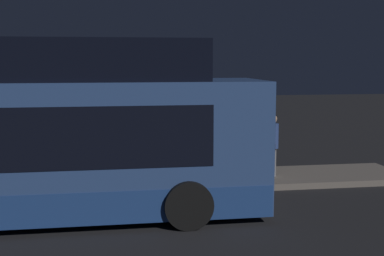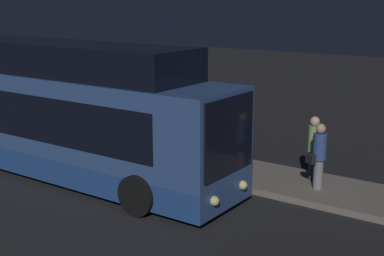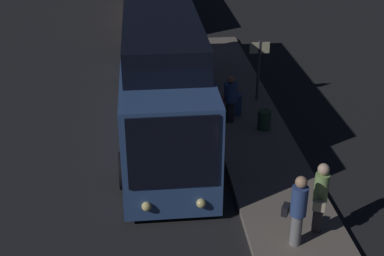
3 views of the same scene
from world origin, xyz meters
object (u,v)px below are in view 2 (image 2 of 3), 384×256
object	(u,v)px
suitcase	(122,138)
trash_bin	(162,141)
passenger_boarding	(314,145)
passenger_with_bags	(127,129)
passenger_waiting	(319,154)
sign_post	(115,101)
bus_lead	(60,116)

from	to	relation	value
suitcase	trash_bin	world-z (taller)	suitcase
passenger_boarding	passenger_with_bags	xyz separation A→B (m)	(-6.12, -1.11, -0.16)
passenger_waiting	sign_post	distance (m)	8.32
passenger_with_bags	suitcase	bearing A→B (deg)	-41.12
passenger_with_bags	bus_lead	bearing A→B (deg)	63.58
passenger_boarding	suitcase	size ratio (longest dim) A/B	1.89
suitcase	passenger_waiting	bearing A→B (deg)	0.90
passenger_with_bags	sign_post	xyz separation A→B (m)	(-1.73, 1.31, 0.55)
passenger_waiting	passenger_with_bags	bearing A→B (deg)	32.73
passenger_waiting	sign_post	bearing A→B (deg)	22.81
passenger_boarding	sign_post	distance (m)	7.87
passenger_with_bags	sign_post	world-z (taller)	sign_post
suitcase	sign_post	xyz separation A→B (m)	(-1.15, 0.97, 1.04)
bus_lead	passenger_boarding	distance (m)	7.59
passenger_with_bags	passenger_waiting	bearing A→B (deg)	173.76
bus_lead	passenger_with_bags	bearing A→B (deg)	73.83
bus_lead	passenger_boarding	world-z (taller)	bus_lead
passenger_boarding	bus_lead	bearing A→B (deg)	-41.47
bus_lead	passenger_waiting	world-z (taller)	bus_lead
passenger_with_bags	sign_post	bearing A→B (deg)	-47.41
suitcase	passenger_boarding	bearing A→B (deg)	6.49
trash_bin	sign_post	bearing A→B (deg)	173.62
suitcase	sign_post	world-z (taller)	sign_post
suitcase	sign_post	size ratio (longest dim) A/B	0.44
bus_lead	passenger_boarding	xyz separation A→B (m)	(6.78, 3.37, -0.61)
passenger_waiting	sign_post	world-z (taller)	sign_post
passenger_boarding	suitcase	distance (m)	6.78
bus_lead	trash_bin	bearing A→B (deg)	68.22
bus_lead	passenger_boarding	size ratio (longest dim) A/B	6.40
passenger_boarding	passenger_waiting	world-z (taller)	passenger_boarding
bus_lead	passenger_boarding	bearing A→B (deg)	26.43
sign_post	trash_bin	size ratio (longest dim) A/B	3.45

